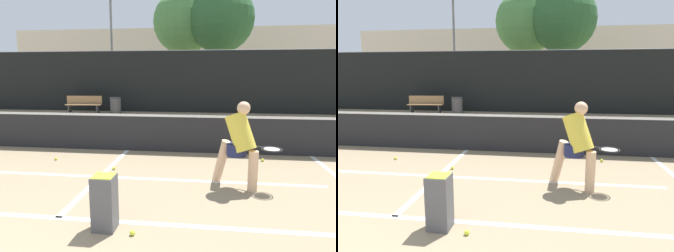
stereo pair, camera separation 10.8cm
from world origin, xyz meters
TOP-DOWN VIEW (x-y plane):
  - court_baseline_near at (0.00, 2.83)m, footprint 11.00×0.10m
  - court_service_line at (0.00, 4.51)m, footprint 8.25×0.10m
  - court_center_mark at (0.00, 4.68)m, footprint 0.10×3.69m
  - net at (0.00, 6.53)m, footprint 11.09×0.09m
  - fence_back at (0.00, 14.39)m, footprint 24.00×0.06m
  - player_practicing at (2.56, 4.32)m, footprint 1.24×0.66m
  - tennis_ball_scattered_0 at (0.41, 3.19)m, footprint 0.07×0.07m
  - tennis_ball_scattered_1 at (-1.39, 5.45)m, footprint 0.07×0.07m
  - tennis_ball_scattered_2 at (0.13, 4.95)m, footprint 0.07×0.07m
  - tennis_ball_scattered_7 at (3.27, 5.95)m, footprint 0.07×0.07m
  - tennis_ball_scattered_8 at (1.12, 2.53)m, footprint 0.07×0.07m
  - ball_hopper at (0.74, 2.64)m, footprint 0.28×0.28m
  - courtside_bench at (-4.00, 13.32)m, footprint 1.77×0.56m
  - trash_bin at (-2.42, 13.40)m, footprint 0.55×0.55m
  - parked_car at (-3.23, 18.67)m, footprint 1.64×4.01m
  - floodlight_mast at (-4.66, 20.15)m, footprint 1.10×0.24m
  - tree_west at (2.83, 20.05)m, footprint 4.34×4.34m
  - tree_mid at (0.33, 21.14)m, footprint 4.37×4.37m
  - building_far at (0.00, 30.80)m, footprint 36.00×2.40m

SIDE VIEW (x-z plane):
  - court_baseline_near at x=0.00m, z-range 0.00..0.01m
  - court_service_line at x=0.00m, z-range 0.00..0.01m
  - court_center_mark at x=0.00m, z-range 0.00..0.01m
  - tennis_ball_scattered_0 at x=0.41m, z-range 0.00..0.07m
  - tennis_ball_scattered_1 at x=-1.39m, z-range 0.00..0.07m
  - tennis_ball_scattered_2 at x=0.13m, z-range 0.00..0.07m
  - tennis_ball_scattered_7 at x=3.27m, z-range 0.00..0.07m
  - tennis_ball_scattered_8 at x=1.12m, z-range 0.00..0.07m
  - ball_hopper at x=0.74m, z-range 0.02..0.73m
  - trash_bin at x=-2.42m, z-range 0.00..0.81m
  - courtside_bench at x=-4.00m, z-range 0.04..0.90m
  - net at x=0.00m, z-range -0.02..1.05m
  - parked_car at x=-3.23m, z-range -0.12..1.37m
  - player_practicing at x=2.56m, z-range 0.05..1.55m
  - fence_back at x=0.00m, z-range -0.01..3.09m
  - building_far at x=0.00m, z-range 0.00..6.40m
  - floodlight_mast at x=-4.66m, z-range 1.10..8.47m
  - tree_west at x=2.83m, z-range 1.63..9.27m
  - tree_mid at x=0.33m, z-range 1.65..9.33m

